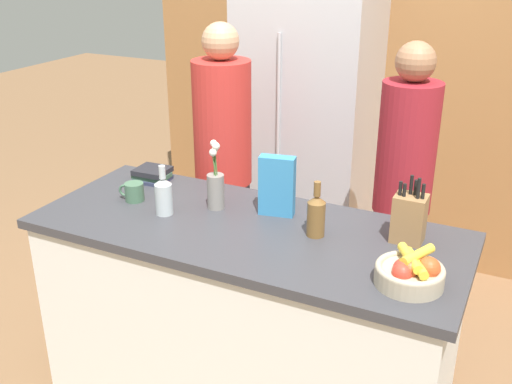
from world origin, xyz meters
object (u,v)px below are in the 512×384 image
knife_block (409,218)px  bottle_vinegar (316,215)px  bottle_oil (164,195)px  person_in_blue (403,183)px  flower_vase (216,186)px  person_at_sink (223,157)px  fruit_bowl (410,272)px  coffee_mug (134,192)px  cereal_box (277,186)px  book_stack (152,175)px  refrigerator (307,126)px

knife_block → bottle_vinegar: 0.36m
bottle_oil → person_in_blue: size_ratio=0.14×
flower_vase → person_at_sink: person_at_sink is taller
fruit_bowl → coffee_mug: size_ratio=1.97×
knife_block → coffee_mug: 1.23m
bottle_vinegar → person_at_sink: person_at_sink is taller
fruit_bowl → cereal_box: (-0.65, 0.33, 0.08)m
fruit_bowl → bottle_oil: 1.10m
book_stack → person_in_blue: 1.24m
refrigerator → knife_block: bearing=-53.3°
book_stack → flower_vase: bearing=-18.0°
person_at_sink → person_in_blue: person_at_sink is taller
flower_vase → book_stack: flower_vase is taller
fruit_bowl → flower_vase: (-0.92, 0.27, 0.05)m
refrigerator → coffee_mug: bearing=-102.9°
cereal_box → book_stack: size_ratio=1.50×
knife_block → flower_vase: flower_vase is taller
refrigerator → person_in_blue: 0.99m
fruit_bowl → person_in_blue: bearing=104.5°
fruit_bowl → person_in_blue: size_ratio=0.15×
person_at_sink → refrigerator: bearing=88.7°
knife_block → book_stack: size_ratio=1.56×
bottle_vinegar → coffee_mug: bearing=-177.7°
book_stack → bottle_vinegar: bearing=-12.2°
book_stack → bottle_oil: bearing=-47.5°
person_in_blue → flower_vase: bearing=-125.0°
fruit_bowl → book_stack: 1.43m
fruit_bowl → bottle_oil: bottle_oil is taller
book_stack → bottle_oil: bottle_oil is taller
fruit_bowl → knife_block: (-0.08, 0.33, 0.05)m
bottle_oil → person_at_sink: size_ratio=0.14×
knife_block → coffee_mug: knife_block is taller
coffee_mug → person_at_sink: size_ratio=0.07×
refrigerator → book_stack: refrigerator is taller
knife_block → bottle_oil: knife_block is taller
knife_block → person_at_sink: 1.21m
refrigerator → fruit_bowl: size_ratio=7.76×
cereal_box → bottle_vinegar: cereal_box is taller
knife_block → bottle_vinegar: bearing=-161.6°
coffee_mug → person_in_blue: (1.07, 0.73, -0.03)m
coffee_mug → person_at_sink: 0.65m
knife_block → book_stack: knife_block is taller
book_stack → person_at_sink: (0.18, 0.40, -0.01)m
flower_vase → bottle_vinegar: flower_vase is taller
bottle_vinegar → person_at_sink: (-0.76, 0.60, -0.07)m
book_stack → person_in_blue: person_in_blue is taller
flower_vase → person_in_blue: (0.69, 0.64, -0.10)m
book_stack → person_at_sink: bearing=65.5°
flower_vase → person_in_blue: bearing=42.8°
flower_vase → person_at_sink: bearing=115.9°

